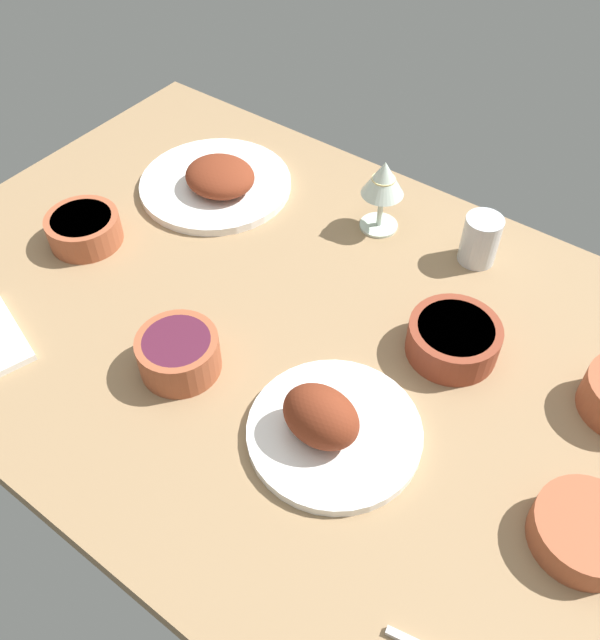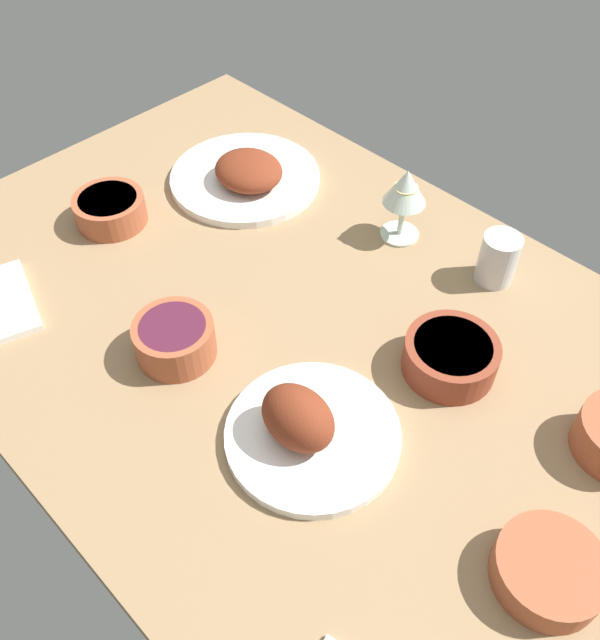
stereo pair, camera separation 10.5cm
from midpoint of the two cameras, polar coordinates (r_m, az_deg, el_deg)
The scene contains 10 objects.
dining_table at distance 108.18cm, azimuth 2.78°, elevation -1.57°, with size 140.00×90.00×4.00cm, color #937551.
plate_near_viewer at distance 133.30cm, azimuth -2.27°, elevation 12.10°, with size 29.36×29.36×6.87cm.
plate_center_main at distance 92.20cm, azimuth 3.84°, elevation -9.30°, with size 24.42×24.42×9.52cm.
bowl_onions at distance 101.70cm, azimuth -7.72°, elevation -1.73°, with size 12.27×12.27×6.19cm.
bowl_pasta at distance 90.30cm, azimuth 23.76°, elevation -19.07°, with size 13.18×13.18×4.53cm.
bowl_soup at distance 102.81cm, azimuth 15.55°, elevation -3.11°, with size 14.03×14.03×5.56cm.
bowl_potatoes at distance 127.27cm, azimuth -13.57°, elevation 9.07°, with size 12.92×12.92×5.26cm.
wine_glass at distance 118.63cm, azimuth 11.51°, elevation 10.60°, with size 7.60×7.60×14.00cm.
water_tumbler at distance 117.64cm, azimuth 18.95°, elevation 4.81°, with size 6.44×6.44×8.91cm, color silver.
folded_napkin at distance 117.85cm, azimuth -21.85°, elevation 1.18°, with size 17.06×10.16×1.20cm, color white.
Camera 2 is at (-49.78, 49.77, 84.32)cm, focal length 37.70 mm.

